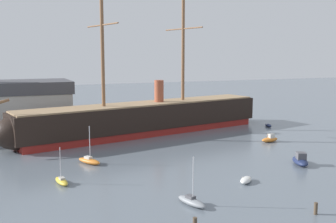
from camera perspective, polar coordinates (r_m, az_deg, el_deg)
tall_ship at (r=83.65m, az=-3.17°, el=-0.89°), size 65.34×19.61×31.75m
sailboat_foreground_left at (r=45.15m, az=3.41°, el=-12.68°), size 2.39×4.44×5.53m
dinghy_near_centre at (r=53.56m, az=11.10°, el=-9.58°), size 3.03×2.86×0.69m
sailboat_mid_left at (r=53.82m, az=-14.98°, el=-9.56°), size 1.73×3.82×4.80m
motorboat_mid_right at (r=63.84m, az=18.40°, el=-6.63°), size 3.73×5.07×1.97m
sailboat_alongside_bow at (r=62.34m, az=-11.20°, el=-6.91°), size 3.41×4.58×5.86m
motorboat_alongside_stern at (r=78.66m, az=14.36°, el=-3.83°), size 3.88×1.97×1.56m
dinghy_far_left at (r=82.53m, az=-22.86°, el=-3.82°), size 1.55×2.95×0.67m
dinghy_far_right at (r=95.01m, az=14.15°, el=-1.93°), size 2.04×3.01×0.66m
dinghy_distant_centre at (r=92.62m, az=-4.66°, el=-1.99°), size 2.55×1.98×0.55m
mooring_piling_right_pair at (r=45.32m, az=20.37°, el=-12.87°), size 0.38×0.38×1.28m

